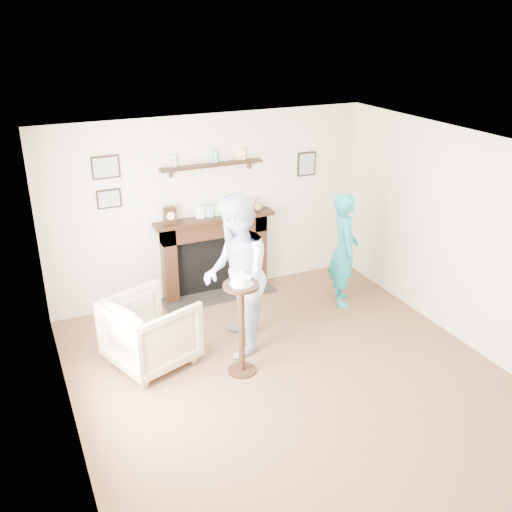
# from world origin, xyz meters

# --- Properties ---
(ground) EXTENTS (5.00, 5.00, 0.00)m
(ground) POSITION_xyz_m (0.00, 0.00, 0.00)
(ground) COLOR brown
(ground) RESTS_ON ground
(room_shell) EXTENTS (4.54, 5.02, 2.52)m
(room_shell) POSITION_xyz_m (-0.00, 0.69, 1.62)
(room_shell) COLOR beige
(room_shell) RESTS_ON ground
(armchair) EXTENTS (1.11, 1.10, 0.80)m
(armchair) POSITION_xyz_m (-1.28, 1.07, 0.00)
(armchair) COLOR tan
(armchair) RESTS_ON ground
(man) EXTENTS (0.97, 1.10, 1.90)m
(man) POSITION_xyz_m (-0.31, 0.92, 0.00)
(man) COLOR silver
(man) RESTS_ON ground
(woman) EXTENTS (0.56, 0.67, 1.56)m
(woman) POSITION_xyz_m (1.47, 1.43, 0.00)
(woman) COLOR #21BCA6
(woman) RESTS_ON ground
(pedestal_table) EXTENTS (0.39, 0.39, 1.23)m
(pedestal_table) POSITION_xyz_m (-0.43, 0.47, 0.76)
(pedestal_table) COLOR black
(pedestal_table) RESTS_ON ground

